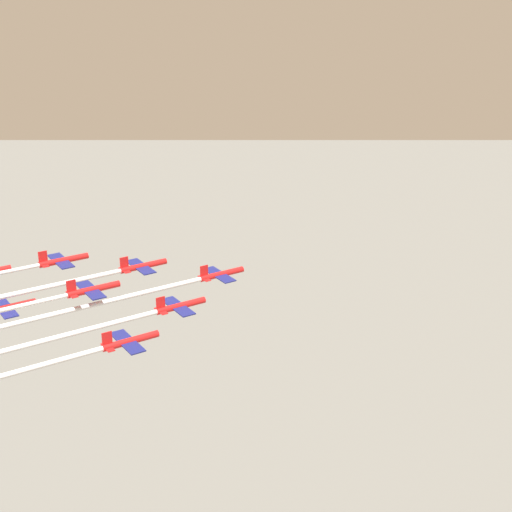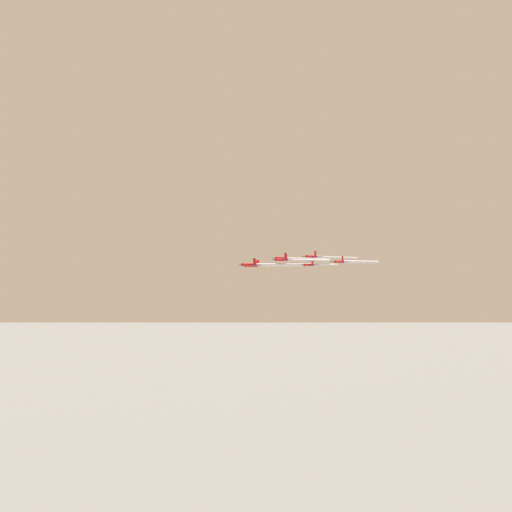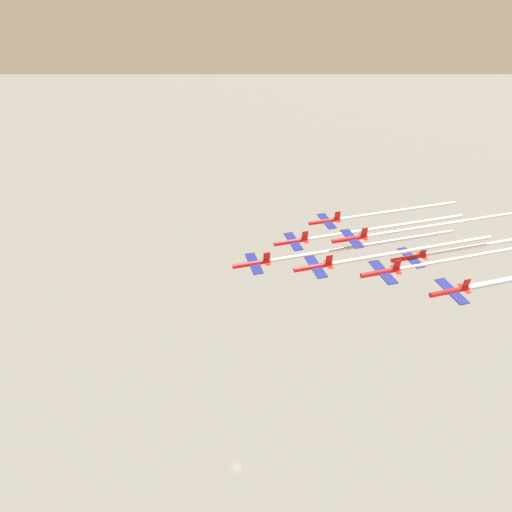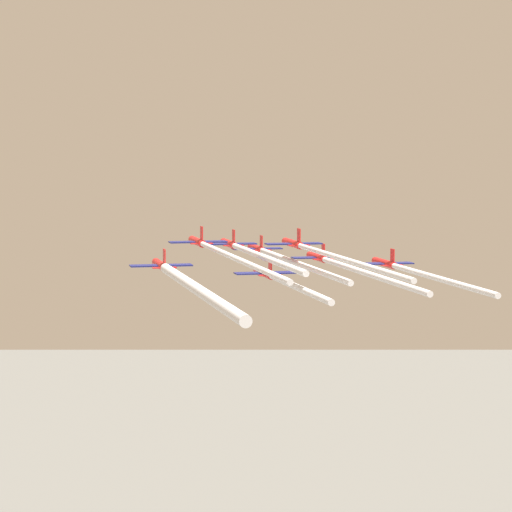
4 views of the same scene
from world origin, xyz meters
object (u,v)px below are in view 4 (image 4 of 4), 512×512
(jet_0, at_px, (257,248))
(jet_4, at_px, (293,243))
(jet_2, at_px, (318,257))
(jet_5, at_px, (385,263))
(jet_3, at_px, (198,241))
(jet_7, at_px, (265,272))
(jet_6, at_px, (161,265))
(jet_1, at_px, (229,243))

(jet_0, height_order, jet_4, jet_4)
(jet_4, bearing_deg, jet_2, 59.53)
(jet_5, bearing_deg, jet_0, 120.47)
(jet_3, height_order, jet_4, jet_3)
(jet_0, relative_size, jet_3, 1.00)
(jet_4, bearing_deg, jet_7, -120.47)
(jet_0, relative_size, jet_6, 1.00)
(jet_7, bearing_deg, jet_3, 120.47)
(jet_1, bearing_deg, jet_2, -0.00)
(jet_3, relative_size, jet_5, 1.00)
(jet_1, xyz_separation_m, jet_5, (-19.53, -16.65, -2.47))
(jet_0, distance_m, jet_5, 29.36)
(jet_6, bearing_deg, jet_0, 59.53)
(jet_3, xyz_separation_m, jet_5, (-10.19, -27.97, -3.89))
(jet_4, relative_size, jet_6, 1.00)
(jet_0, relative_size, jet_2, 1.00)
(jet_4, height_order, jet_6, jet_4)
(jet_1, distance_m, jet_5, 25.78)
(jet_5, distance_m, jet_7, 25.66)
(jet_2, bearing_deg, jet_5, -59.53)
(jet_1, height_order, jet_3, jet_3)
(jet_4, bearing_deg, jet_0, 90.00)
(jet_2, relative_size, jet_6, 1.00)
(jet_0, xyz_separation_m, jet_4, (-23.77, 8.66, 2.83))
(jet_1, bearing_deg, jet_0, 59.53)
(jet_0, bearing_deg, jet_1, -120.47)
(jet_0, distance_m, jet_2, 14.69)
(jet_0, bearing_deg, jet_2, -59.53)
(jet_1, height_order, jet_6, jet_1)
(jet_2, distance_m, jet_5, 14.68)
(jet_4, distance_m, jet_7, 14.99)
(jet_3, relative_size, jet_4, 1.00)
(jet_2, bearing_deg, jet_3, -150.46)
(jet_0, relative_size, jet_1, 1.00)
(jet_0, height_order, jet_1, jet_1)
(jet_0, distance_m, jet_1, 14.80)
(jet_0, xyz_separation_m, jet_3, (-18.68, 22.64, 3.36))
(jet_2, bearing_deg, jet_0, 120.47)
(jet_4, xyz_separation_m, jet_5, (-5.09, -13.98, -3.36))
(jet_1, height_order, jet_4, jet_4)
(jet_5, height_order, jet_7, jet_7)
(jet_0, bearing_deg, jet_5, -59.53)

